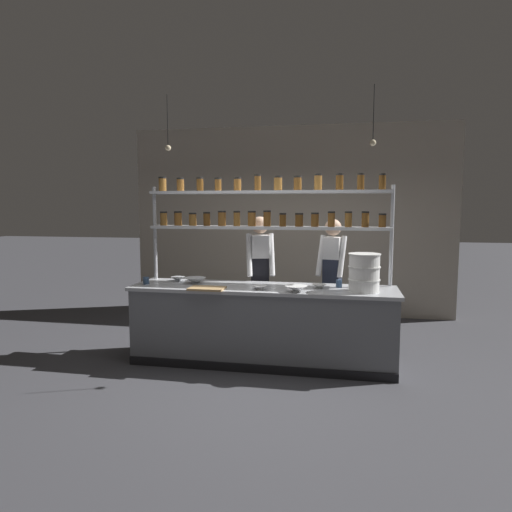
# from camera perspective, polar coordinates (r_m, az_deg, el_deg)

# --- Properties ---
(ground_plane) EXTENTS (40.00, 40.00, 0.00)m
(ground_plane) POSITION_cam_1_polar(r_m,az_deg,el_deg) (5.61, 0.83, -13.14)
(ground_plane) COLOR #3D3D42
(back_wall) EXTENTS (5.52, 0.12, 3.22)m
(back_wall) POSITION_cam_1_polar(r_m,az_deg,el_deg) (7.91, 4.22, 4.38)
(back_wall) COLOR #9E9384
(back_wall) RESTS_ON ground_plane
(prep_counter) EXTENTS (3.12, 0.76, 0.92)m
(prep_counter) POSITION_cam_1_polar(r_m,az_deg,el_deg) (5.48, 0.83, -8.60)
(prep_counter) COLOR slate
(prep_counter) RESTS_ON ground_plane
(spice_shelf_unit) EXTENTS (3.00, 0.28, 2.25)m
(spice_shelf_unit) POSITION_cam_1_polar(r_m,az_deg,el_deg) (5.62, 1.35, 5.49)
(spice_shelf_unit) COLOR #ADAFB5
(spice_shelf_unit) RESTS_ON ground_plane
(chef_left) EXTENTS (0.42, 0.35, 1.73)m
(chef_left) POSITION_cam_1_polar(r_m,az_deg,el_deg) (5.94, 0.50, -2.06)
(chef_left) COLOR black
(chef_left) RESTS_ON ground_plane
(chef_center) EXTENTS (0.41, 0.35, 1.69)m
(chef_center) POSITION_cam_1_polar(r_m,az_deg,el_deg) (6.10, 9.50, -2.17)
(chef_center) COLOR black
(chef_center) RESTS_ON ground_plane
(container_stack) EXTENTS (0.35, 0.35, 0.42)m
(container_stack) POSITION_cam_1_polar(r_m,az_deg,el_deg) (5.17, 13.37, -2.03)
(container_stack) COLOR white
(container_stack) RESTS_ON prep_counter
(cutting_board) EXTENTS (0.40, 0.26, 0.02)m
(cutting_board) POSITION_cam_1_polar(r_m,az_deg,el_deg) (5.22, -6.15, -4.05)
(cutting_board) COLOR #A88456
(cutting_board) RESTS_ON prep_counter
(prep_bowl_near_left) EXTENTS (0.17, 0.17, 0.05)m
(prep_bowl_near_left) POSITION_cam_1_polar(r_m,az_deg,el_deg) (5.18, 0.50, -3.98)
(prep_bowl_near_left) COLOR white
(prep_bowl_near_left) RESTS_ON prep_counter
(prep_bowl_center_front) EXTENTS (0.27, 0.27, 0.07)m
(prep_bowl_center_front) POSITION_cam_1_polar(r_m,az_deg,el_deg) (5.64, -7.60, -3.07)
(prep_bowl_center_front) COLOR silver
(prep_bowl_center_front) RESTS_ON prep_counter
(prep_bowl_center_back) EXTENTS (0.25, 0.25, 0.07)m
(prep_bowl_center_back) POSITION_cam_1_polar(r_m,az_deg,el_deg) (5.07, 5.04, -4.11)
(prep_bowl_center_back) COLOR white
(prep_bowl_center_back) RESTS_ON prep_counter
(prep_bowl_near_right) EXTENTS (0.19, 0.19, 0.05)m
(prep_bowl_near_right) POSITION_cam_1_polar(r_m,az_deg,el_deg) (5.87, -9.75, -2.85)
(prep_bowl_near_right) COLOR silver
(prep_bowl_near_right) RESTS_ON prep_counter
(prep_bowl_far_left) EXTENTS (0.17, 0.17, 0.05)m
(prep_bowl_far_left) POSITION_cam_1_polar(r_m,az_deg,el_deg) (5.32, 7.85, -3.77)
(prep_bowl_far_left) COLOR silver
(prep_bowl_far_left) RESTS_ON prep_counter
(serving_cup_front) EXTENTS (0.07, 0.07, 0.09)m
(serving_cup_front) POSITION_cam_1_polar(r_m,az_deg,el_deg) (5.70, -13.57, -3.01)
(serving_cup_front) COLOR #334C70
(serving_cup_front) RESTS_ON prep_counter
(serving_cup_by_board) EXTENTS (0.07, 0.07, 0.09)m
(serving_cup_by_board) POSITION_cam_1_polar(r_m,az_deg,el_deg) (5.41, 10.34, -3.42)
(serving_cup_by_board) COLOR #334C70
(serving_cup_by_board) RESTS_ON prep_counter
(pendant_light_row) EXTENTS (2.43, 0.07, 0.65)m
(pendant_light_row) POSITION_cam_1_polar(r_m,az_deg,el_deg) (5.34, 1.27, 13.98)
(pendant_light_row) COLOR black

